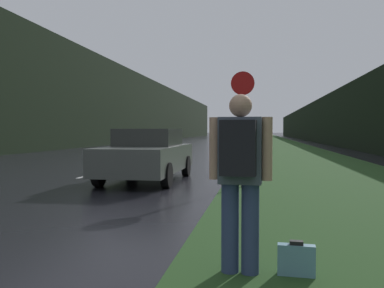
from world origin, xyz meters
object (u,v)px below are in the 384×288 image
Objects in this scene: delivery_truck at (220,129)px; car_passing_near at (147,155)px; stop_sign at (243,119)px; suitcase at (296,261)px; hitchhiker_with_backpack at (240,172)px.

car_passing_near is at bearing -86.32° from delivery_truck.
car_passing_near is 71.57m from delivery_truck.
suitcase is at bearing -82.96° from stop_sign.
suitcase is 0.05× the size of delivery_truck.
delivery_truck is (-7.41, 72.45, -0.02)m from stop_sign.
delivery_truck reaches higher than hitchhiker_with_backpack.
car_passing_near is at bearing 159.76° from stop_sign.
stop_sign is 3.17m from car_passing_near.
car_passing_near reaches higher than suitcase.
suitcase is 0.08× the size of car_passing_near.
hitchhiker_with_backpack reaches higher than car_passing_near.
stop_sign is at bearing 159.76° from car_passing_near.
delivery_truck is at bearing -86.32° from car_passing_near.
stop_sign is 0.36× the size of delivery_truck.
stop_sign reaches higher than hitchhiker_with_backpack.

